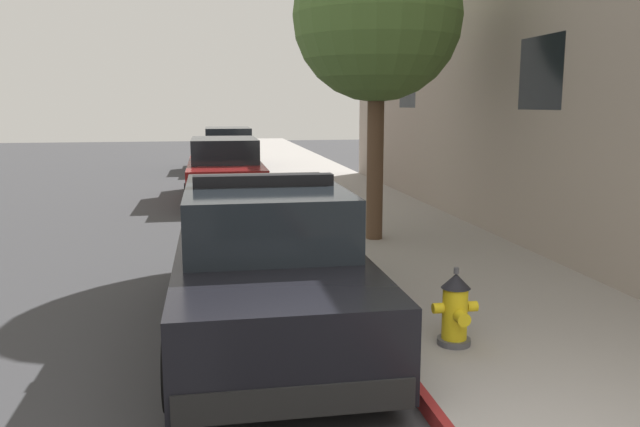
{
  "coord_description": "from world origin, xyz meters",
  "views": [
    {
      "loc": [
        -1.68,
        -3.18,
        2.42
      ],
      "look_at": [
        -0.26,
        4.93,
        1.0
      ],
      "focal_mm": 35.7,
      "sensor_mm": 36.0,
      "label": 1
    }
  ],
  "objects_px": {
    "parked_car_dark_far": "(228,150)",
    "street_tree": "(377,17)",
    "police_cruiser": "(265,262)",
    "fire_hydrant": "(455,309)",
    "parked_car_silver_ahead": "(225,170)"
  },
  "relations": [
    {
      "from": "parked_car_silver_ahead",
      "to": "parked_car_dark_far",
      "type": "height_order",
      "value": "same"
    },
    {
      "from": "parked_car_silver_ahead",
      "to": "police_cruiser",
      "type": "bearing_deg",
      "value": -89.0
    },
    {
      "from": "parked_car_silver_ahead",
      "to": "fire_hydrant",
      "type": "height_order",
      "value": "parked_car_silver_ahead"
    },
    {
      "from": "police_cruiser",
      "to": "fire_hydrant",
      "type": "bearing_deg",
      "value": -33.97
    },
    {
      "from": "fire_hydrant",
      "to": "street_tree",
      "type": "bearing_deg",
      "value": 84.26
    },
    {
      "from": "police_cruiser",
      "to": "fire_hydrant",
      "type": "distance_m",
      "value": 2.07
    },
    {
      "from": "street_tree",
      "to": "parked_car_silver_ahead",
      "type": "bearing_deg",
      "value": 111.32
    },
    {
      "from": "parked_car_silver_ahead",
      "to": "fire_hydrant",
      "type": "relative_size",
      "value": 6.37
    },
    {
      "from": "parked_car_dark_far",
      "to": "street_tree",
      "type": "bearing_deg",
      "value": -81.49
    },
    {
      "from": "fire_hydrant",
      "to": "street_tree",
      "type": "distance_m",
      "value": 5.94
    },
    {
      "from": "parked_car_dark_far",
      "to": "fire_hydrant",
      "type": "xyz_separation_m",
      "value": [
        1.55,
        -18.55,
        -0.25
      ]
    },
    {
      "from": "police_cruiser",
      "to": "street_tree",
      "type": "xyz_separation_m",
      "value": [
        2.2,
        3.75,
        3.07
      ]
    },
    {
      "from": "police_cruiser",
      "to": "parked_car_dark_far",
      "type": "xyz_separation_m",
      "value": [
        0.15,
        17.4,
        -0.0
      ]
    },
    {
      "from": "police_cruiser",
      "to": "parked_car_dark_far",
      "type": "height_order",
      "value": "police_cruiser"
    },
    {
      "from": "fire_hydrant",
      "to": "parked_car_silver_ahead",
      "type": "bearing_deg",
      "value": 99.71
    }
  ]
}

